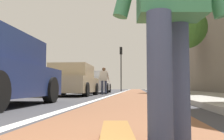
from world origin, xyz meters
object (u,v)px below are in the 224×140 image
skateboard (117,133)px  traffic_light (121,61)px  street_tree_mid (186,28)px  parked_car_far (96,83)px  street_tree_far (168,43)px  skater_person (170,0)px  parked_car_mid (73,81)px  pedestrian_distant (104,79)px

skateboard → traffic_light: bearing=3.7°
street_tree_mid → skateboard: bearing=165.9°
parked_car_far → skateboard: bearing=-169.5°
street_tree_far → skater_person: bearing=172.6°
parked_car_mid → traffic_light: bearing=-5.4°
skater_person → pedestrian_distant: skater_person is taller
traffic_light → pedestrian_distant: 12.12m
skateboard → parked_car_mid: size_ratio=0.21×
parked_car_mid → street_tree_far: bearing=-36.5°
pedestrian_distant → parked_car_mid: bearing=154.0°
street_tree_far → pedestrian_distant: bearing=139.4°
parked_car_mid → parked_car_far: 5.75m
traffic_light → street_tree_far: (-6.90, -4.08, 0.54)m
street_tree_mid → pedestrian_distant: bearing=69.2°
skater_person → pedestrian_distant: size_ratio=1.06×
parked_car_far → street_tree_mid: bearing=-133.1°
parked_car_mid → parked_car_far: size_ratio=0.90×
skateboard → parked_car_mid: (9.39, 2.88, 0.60)m
traffic_light → skateboard: bearing=-176.3°
skater_person → street_tree_far: street_tree_far is taller
parked_car_mid → skater_person: bearing=-161.3°
parked_car_far → pedestrian_distant: size_ratio=2.91×
street_tree_mid → skater_person: bearing=167.9°
street_tree_mid → parked_car_mid: bearing=97.7°
skater_person → pedestrian_distant: 12.08m
skateboard → street_tree_far: bearing=-8.7°
skateboard → traffic_light: traffic_light is taller
traffic_light → street_tree_far: street_tree_far is taller
parked_car_far → street_tree_far: 6.37m
traffic_light → pedestrian_distant: (-11.89, 0.20, -2.37)m
street_tree_far → parked_car_mid: bearing=143.5°
skater_person → parked_car_far: (15.29, 3.15, -0.21)m
parked_car_far → street_tree_far: bearing=-73.4°
skater_person → street_tree_far: (16.89, -2.21, 2.86)m
parked_car_far → street_tree_far: street_tree_far is taller
skater_person → parked_car_far: 15.61m
traffic_light → pedestrian_distant: traffic_light is taller
parked_car_far → traffic_light: size_ratio=0.94×
traffic_light → parked_car_mid: bearing=174.6°
skateboard → pedestrian_distant: bearing=8.4°
skateboard → pedestrian_distant: pedestrian_distant is taller
parked_car_mid → pedestrian_distant: bearing=-26.0°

